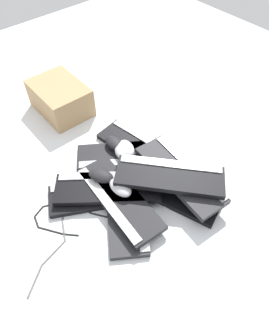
% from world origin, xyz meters
% --- Properties ---
extents(ground_plane, '(3.20, 3.20, 0.00)m').
position_xyz_m(ground_plane, '(0.00, 0.00, 0.00)').
color(ground_plane, silver).
extents(keyboard_0, '(0.38, 0.45, 0.03)m').
position_xyz_m(keyboard_0, '(0.04, -0.01, 0.01)').
color(keyboard_0, black).
rests_on(keyboard_0, ground).
extents(keyboard_1, '(0.35, 0.46, 0.03)m').
position_xyz_m(keyboard_1, '(-0.06, 0.20, 0.01)').
color(keyboard_1, black).
rests_on(keyboard_1, ground).
extents(keyboard_2, '(0.45, 0.37, 0.03)m').
position_xyz_m(keyboard_2, '(-0.18, 0.17, 0.01)').
color(keyboard_2, '#232326').
rests_on(keyboard_2, ground).
extents(keyboard_3, '(0.46, 0.28, 0.03)m').
position_xyz_m(keyboard_3, '(-0.24, -0.03, 0.01)').
color(keyboard_3, black).
rests_on(keyboard_3, ground).
extents(keyboard_4, '(0.46, 0.22, 0.03)m').
position_xyz_m(keyboard_4, '(0.03, -0.09, 0.01)').
color(keyboard_4, black).
rests_on(keyboard_4, ground).
extents(keyboard_5, '(0.45, 0.38, 0.03)m').
position_xyz_m(keyboard_5, '(-0.18, -0.06, 0.04)').
color(keyboard_5, black).
rests_on(keyboard_5, keyboard_3).
extents(keyboard_6, '(0.45, 0.19, 0.03)m').
position_xyz_m(keyboard_6, '(-0.24, -0.09, 0.07)').
color(keyboard_6, '#232326').
rests_on(keyboard_6, keyboard_5).
extents(keyboard_7, '(0.39, 0.44, 0.03)m').
position_xyz_m(keyboard_7, '(-0.07, 0.18, 0.04)').
color(keyboard_7, black).
rests_on(keyboard_7, keyboard_1).
extents(keyboard_8, '(0.45, 0.19, 0.03)m').
position_xyz_m(keyboard_8, '(-0.15, 0.18, 0.04)').
color(keyboard_8, black).
rests_on(keyboard_8, keyboard_2).
extents(keyboard_9, '(0.43, 0.40, 0.03)m').
position_xyz_m(keyboard_9, '(-0.23, -0.03, 0.10)').
color(keyboard_9, black).
rests_on(keyboard_9, keyboard_6).
extents(mouse_0, '(0.11, 0.07, 0.04)m').
position_xyz_m(mouse_0, '(0.11, -0.00, 0.05)').
color(mouse_0, black).
rests_on(mouse_0, keyboard_0).
extents(mouse_1, '(0.13, 0.11, 0.04)m').
position_xyz_m(mouse_1, '(-0.03, 0.18, 0.08)').
color(mouse_1, black).
rests_on(mouse_1, keyboard_7).
extents(mouse_2, '(0.13, 0.12, 0.04)m').
position_xyz_m(mouse_2, '(0.05, -0.00, 0.05)').
color(mouse_2, '#B7B7BC').
rests_on(mouse_2, keyboard_0).
extents(mouse_3, '(0.11, 0.07, 0.04)m').
position_xyz_m(mouse_3, '(-0.13, 0.15, 0.08)').
color(mouse_3, '#B7B7BC').
rests_on(mouse_3, keyboard_7).
extents(mouse_4, '(0.12, 0.10, 0.04)m').
position_xyz_m(mouse_4, '(0.04, -0.02, 0.05)').
color(mouse_4, silver).
rests_on(mouse_4, keyboard_0).
extents(cable_0, '(0.39, 0.26, 0.01)m').
position_xyz_m(cable_0, '(-0.09, 0.35, 0.00)').
color(cable_0, black).
rests_on(cable_0, ground).
extents(cable_1, '(0.36, 0.37, 0.01)m').
position_xyz_m(cable_1, '(-0.08, 0.44, 0.00)').
color(cable_1, '#59595B').
rests_on(cable_1, ground).
extents(cardboard_box, '(0.31, 0.23, 0.16)m').
position_xyz_m(cardboard_box, '(0.53, 0.03, 0.08)').
color(cardboard_box, tan).
rests_on(cardboard_box, ground).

